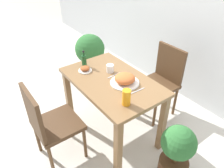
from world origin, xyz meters
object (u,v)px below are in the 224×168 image
at_px(sauce_bottle, 84,60).
at_px(potted_plant_right, 176,154).
at_px(potted_plant_left, 90,53).
at_px(juice_glass, 126,97).
at_px(chair_near, 49,122).
at_px(drink_cup, 110,68).
at_px(chair_far, 162,78).
at_px(food_plate, 125,79).
at_px(side_plate, 85,69).

xyz_separation_m(sauce_bottle, potted_plant_right, (1.22, 0.19, -0.47)).
bearing_deg(potted_plant_left, juice_glass, -18.90).
bearing_deg(chair_near, juice_glass, -128.70).
xyz_separation_m(drink_cup, juice_glass, (0.52, -0.20, 0.03)).
xyz_separation_m(chair_near, chair_far, (0.09, 1.42, 0.00)).
distance_m(chair_near, food_plate, 0.83).
bearing_deg(potted_plant_left, chair_near, -47.60).
bearing_deg(potted_plant_right, potted_plant_left, 172.58).
bearing_deg(sauce_bottle, chair_far, 61.76).
distance_m(drink_cup, juice_glass, 0.56).
height_order(chair_far, potted_plant_left, chair_far).
xyz_separation_m(juice_glass, potted_plant_right, (0.43, 0.24, -0.47)).
height_order(juice_glass, potted_plant_right, juice_glass).
relative_size(food_plate, potted_plant_right, 0.45).
xyz_separation_m(side_plate, sauce_bottle, (-0.10, 0.05, 0.05)).
height_order(food_plate, juice_glass, juice_glass).
relative_size(chair_far, potted_plant_left, 1.08).
distance_m(chair_far, potted_plant_right, 1.01).
bearing_deg(sauce_bottle, side_plate, -26.91).
distance_m(chair_far, side_plate, 0.97).
bearing_deg(chair_near, food_plate, -103.92).
bearing_deg(chair_far, drink_cup, -104.20).
bearing_deg(drink_cup, chair_far, 75.80).
xyz_separation_m(side_plate, juice_glass, (0.69, 0.00, 0.05)).
height_order(food_plate, sauce_bottle, sauce_bottle).
height_order(drink_cup, juice_glass, juice_glass).
height_order(chair_far, juice_glass, juice_glass).
height_order(drink_cup, potted_plant_left, drink_cup).
bearing_deg(chair_far, chair_near, -93.82).
height_order(chair_far, potted_plant_right, chair_far).
relative_size(food_plate, drink_cup, 3.43).
bearing_deg(sauce_bottle, drink_cup, 29.85).
bearing_deg(food_plate, juice_glass, -36.81).
height_order(side_plate, juice_glass, juice_glass).
bearing_deg(side_plate, drink_cup, 50.54).
xyz_separation_m(food_plate, sauce_bottle, (-0.53, -0.14, 0.03)).
xyz_separation_m(drink_cup, sauce_bottle, (-0.27, -0.16, 0.03)).
xyz_separation_m(chair_near, food_plate, (0.19, 0.75, 0.29)).
relative_size(food_plate, side_plate, 1.98).
distance_m(chair_near, potted_plant_left, 1.40).
distance_m(chair_far, potted_plant_left, 1.11).
relative_size(food_plate, sauce_bottle, 1.52).
distance_m(chair_far, food_plate, 0.74).
relative_size(side_plate, drink_cup, 1.73).
xyz_separation_m(chair_far, sauce_bottle, (-0.44, -0.82, 0.32)).
xyz_separation_m(chair_near, side_plate, (-0.24, 0.55, 0.27)).
height_order(side_plate, drink_cup, drink_cup).
height_order(potted_plant_left, potted_plant_right, potted_plant_left).
xyz_separation_m(chair_far, drink_cup, (-0.17, -0.66, 0.29)).
relative_size(drink_cup, juice_glass, 0.57).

